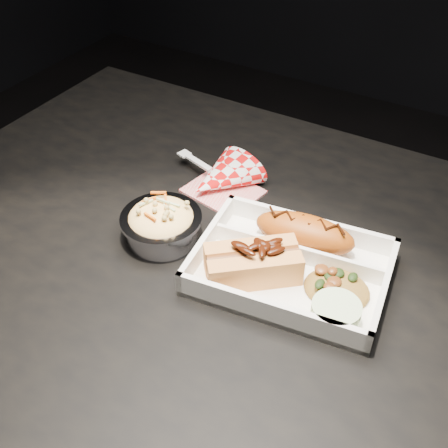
{
  "coord_description": "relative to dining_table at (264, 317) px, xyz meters",
  "views": [
    {
      "loc": [
        0.22,
        -0.49,
        1.29
      ],
      "look_at": [
        -0.07,
        -0.0,
        0.81
      ],
      "focal_mm": 45.0,
      "sensor_mm": 36.0,
      "label": 1
    }
  ],
  "objects": [
    {
      "name": "fried_rice_mound",
      "position": [
        0.09,
        0.01,
        0.11
      ],
      "size": [
        0.09,
        0.08,
        0.03
      ],
      "primitive_type": "ellipsoid",
      "rotation": [
        0.0,
        0.0,
        0.13
      ],
      "color": "olive",
      "rests_on": "food_tray"
    },
    {
      "name": "hotdog",
      "position": [
        -0.01,
        -0.02,
        0.12
      ],
      "size": [
        0.13,
        0.12,
        0.06
      ],
      "rotation": [
        0.0,
        0.0,
        0.69
      ],
      "color": "#E6964E",
      "rests_on": "food_tray"
    },
    {
      "name": "food_tray",
      "position": [
        0.03,
        0.01,
        0.1
      ],
      "size": [
        0.27,
        0.21,
        0.04
      ],
      "rotation": [
        0.0,
        0.0,
        0.13
      ],
      "color": "white",
      "rests_on": "dining_table"
    },
    {
      "name": "dining_table",
      "position": [
        0.0,
        0.0,
        0.0
      ],
      "size": [
        1.2,
        0.8,
        0.75
      ],
      "color": "black",
      "rests_on": "ground"
    },
    {
      "name": "napkin_fork",
      "position": [
        -0.15,
        0.14,
        0.11
      ],
      "size": [
        0.17,
        0.13,
        0.1
      ],
      "rotation": [
        0.0,
        0.0,
        -0.29
      ],
      "color": "red",
      "rests_on": "dining_table"
    },
    {
      "name": "foil_coleslaw_cup",
      "position": [
        -0.16,
        -0.01,
        0.12
      ],
      "size": [
        0.12,
        0.12,
        0.07
      ],
      "color": "silver",
      "rests_on": "dining_table"
    },
    {
      "name": "cupcake_liner",
      "position": [
        0.11,
        -0.04,
        0.11
      ],
      "size": [
        0.06,
        0.06,
        0.03
      ],
      "primitive_type": "cylinder",
      "color": "beige",
      "rests_on": "food_tray"
    },
    {
      "name": "fried_pastry",
      "position": [
        0.02,
        0.07,
        0.12
      ],
      "size": [
        0.15,
        0.07,
        0.05
      ],
      "primitive_type": "ellipsoid",
      "rotation": [
        0.0,
        0.0,
        0.13
      ],
      "color": "#9E470F",
      "rests_on": "food_tray"
    }
  ]
}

